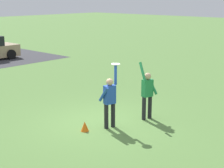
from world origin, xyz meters
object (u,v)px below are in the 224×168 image
object	(u,v)px
person_catcher	(110,99)
field_cone_orange	(85,126)
person_defender	(147,92)
frisbee_disc	(116,64)

from	to	relation	value
person_catcher	field_cone_orange	xyz separation A→B (m)	(-0.77, 0.37, -0.82)
person_catcher	person_defender	size ratio (longest dim) A/B	1.02
frisbee_disc	person_catcher	bearing A→B (deg)	165.20
frisbee_disc	field_cone_orange	size ratio (longest dim) A/B	0.89
person_catcher	frisbee_disc	xyz separation A→B (m)	(0.22, -0.06, 1.11)
person_catcher	person_defender	bearing A→B (deg)	0.00
person_defender	frisbee_disc	world-z (taller)	frisbee_disc
person_defender	field_cone_orange	xyz separation A→B (m)	(-2.26, 0.76, -0.82)
person_defender	frisbee_disc	bearing A→B (deg)	0.00
person_defender	field_cone_orange	size ratio (longest dim) A/B	6.38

